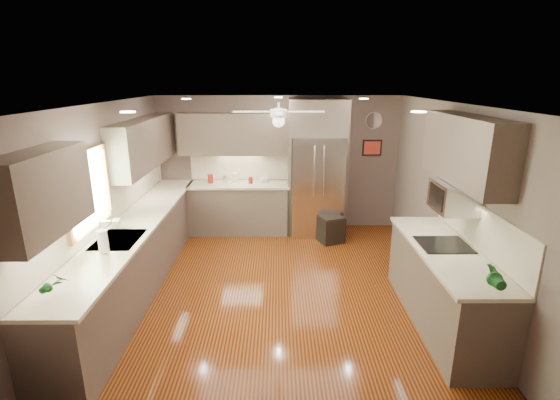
{
  "coord_description": "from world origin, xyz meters",
  "views": [
    {
      "loc": [
        -0.01,
        -5.03,
        2.79
      ],
      "look_at": [
        0.02,
        0.6,
        1.1
      ],
      "focal_mm": 26.0,
      "sensor_mm": 36.0,
      "label": 1
    }
  ],
  "objects_px": {
    "canister_d": "(251,180)",
    "refrigerator": "(317,171)",
    "canister_a": "(210,179)",
    "stool": "(331,229)",
    "potted_plant_right": "(495,277)",
    "paper_towel": "(103,241)",
    "bowl": "(264,182)",
    "soap_bottle": "(117,222)",
    "canister_b": "(225,179)",
    "potted_plant_left": "(55,283)",
    "microwave": "(454,197)",
    "canister_c": "(235,178)"
  },
  "relations": [
    {
      "from": "canister_d",
      "to": "refrigerator",
      "type": "height_order",
      "value": "refrigerator"
    },
    {
      "from": "canister_a",
      "to": "stool",
      "type": "height_order",
      "value": "canister_a"
    },
    {
      "from": "potted_plant_right",
      "to": "paper_towel",
      "type": "height_order",
      "value": "potted_plant_right"
    },
    {
      "from": "potted_plant_right",
      "to": "bowl",
      "type": "bearing_deg",
      "value": 118.51
    },
    {
      "from": "soap_bottle",
      "to": "stool",
      "type": "relative_size",
      "value": 0.37
    },
    {
      "from": "canister_b",
      "to": "refrigerator",
      "type": "height_order",
      "value": "refrigerator"
    },
    {
      "from": "potted_plant_right",
      "to": "canister_a",
      "type": "bearing_deg",
      "value": 128.24
    },
    {
      "from": "soap_bottle",
      "to": "potted_plant_left",
      "type": "bearing_deg",
      "value": -86.23
    },
    {
      "from": "potted_plant_right",
      "to": "bowl",
      "type": "height_order",
      "value": "potted_plant_right"
    },
    {
      "from": "stool",
      "to": "canister_d",
      "type": "bearing_deg",
      "value": 160.66
    },
    {
      "from": "soap_bottle",
      "to": "microwave",
      "type": "bearing_deg",
      "value": -5.33
    },
    {
      "from": "microwave",
      "to": "canister_d",
      "type": "bearing_deg",
      "value": 132.76
    },
    {
      "from": "microwave",
      "to": "refrigerator",
      "type": "bearing_deg",
      "value": 116.09
    },
    {
      "from": "canister_a",
      "to": "potted_plant_right",
      "type": "xyz_separation_m",
      "value": [
        3.17,
        -4.02,
        0.08
      ]
    },
    {
      "from": "paper_towel",
      "to": "potted_plant_right",
      "type": "bearing_deg",
      "value": -13.16
    },
    {
      "from": "canister_d",
      "to": "potted_plant_right",
      "type": "bearing_deg",
      "value": -58.66
    },
    {
      "from": "bowl",
      "to": "stool",
      "type": "height_order",
      "value": "bowl"
    },
    {
      "from": "canister_b",
      "to": "potted_plant_right",
      "type": "height_order",
      "value": "potted_plant_right"
    },
    {
      "from": "potted_plant_right",
      "to": "paper_towel",
      "type": "relative_size",
      "value": 1.17
    },
    {
      "from": "canister_b",
      "to": "paper_towel",
      "type": "bearing_deg",
      "value": -106.91
    },
    {
      "from": "canister_b",
      "to": "microwave",
      "type": "distance_m",
      "value": 4.12
    },
    {
      "from": "potted_plant_left",
      "to": "microwave",
      "type": "xyz_separation_m",
      "value": [
        3.98,
        1.31,
        0.4
      ]
    },
    {
      "from": "refrigerator",
      "to": "stool",
      "type": "xyz_separation_m",
      "value": [
        0.22,
        -0.47,
        -0.95
      ]
    },
    {
      "from": "bowl",
      "to": "paper_towel",
      "type": "distance_m",
      "value": 3.54
    },
    {
      "from": "canister_d",
      "to": "microwave",
      "type": "xyz_separation_m",
      "value": [
        2.54,
        -2.74,
        0.48
      ]
    },
    {
      "from": "canister_d",
      "to": "soap_bottle",
      "type": "distance_m",
      "value": 2.83
    },
    {
      "from": "canister_c",
      "to": "potted_plant_right",
      "type": "distance_m",
      "value": 4.88
    },
    {
      "from": "canister_c",
      "to": "stool",
      "type": "bearing_deg",
      "value": -18.16
    },
    {
      "from": "paper_towel",
      "to": "canister_c",
      "type": "bearing_deg",
      "value": 70.3
    },
    {
      "from": "potted_plant_left",
      "to": "canister_a",
      "type": "bearing_deg",
      "value": 80.31
    },
    {
      "from": "potted_plant_left",
      "to": "stool",
      "type": "bearing_deg",
      "value": 51.0
    },
    {
      "from": "canister_d",
      "to": "potted_plant_right",
      "type": "xyz_separation_m",
      "value": [
        2.43,
        -3.99,
        0.1
      ]
    },
    {
      "from": "stool",
      "to": "potted_plant_left",
      "type": "bearing_deg",
      "value": -129.0
    },
    {
      "from": "canister_a",
      "to": "bowl",
      "type": "bearing_deg",
      "value": -0.02
    },
    {
      "from": "canister_c",
      "to": "potted_plant_right",
      "type": "xyz_separation_m",
      "value": [
        2.72,
        -4.05,
        0.07
      ]
    },
    {
      "from": "canister_c",
      "to": "potted_plant_left",
      "type": "height_order",
      "value": "potted_plant_left"
    },
    {
      "from": "canister_c",
      "to": "stool",
      "type": "height_order",
      "value": "canister_c"
    },
    {
      "from": "potted_plant_right",
      "to": "stool",
      "type": "xyz_separation_m",
      "value": [
        -0.99,
        3.49,
        -0.86
      ]
    },
    {
      "from": "bowl",
      "to": "refrigerator",
      "type": "distance_m",
      "value": 0.99
    },
    {
      "from": "canister_b",
      "to": "potted_plant_left",
      "type": "distance_m",
      "value": 4.19
    },
    {
      "from": "bowl",
      "to": "refrigerator",
      "type": "height_order",
      "value": "refrigerator"
    },
    {
      "from": "canister_c",
      "to": "refrigerator",
      "type": "xyz_separation_m",
      "value": [
        1.5,
        -0.1,
        0.16
      ]
    },
    {
      "from": "potted_plant_right",
      "to": "refrigerator",
      "type": "height_order",
      "value": "refrigerator"
    },
    {
      "from": "canister_d",
      "to": "bowl",
      "type": "bearing_deg",
      "value": 7.16
    },
    {
      "from": "potted_plant_left",
      "to": "refrigerator",
      "type": "height_order",
      "value": "refrigerator"
    },
    {
      "from": "canister_d",
      "to": "soap_bottle",
      "type": "relative_size",
      "value": 0.65
    },
    {
      "from": "canister_b",
      "to": "microwave",
      "type": "height_order",
      "value": "microwave"
    },
    {
      "from": "canister_d",
      "to": "potted_plant_left",
      "type": "relative_size",
      "value": 0.43
    },
    {
      "from": "canister_d",
      "to": "stool",
      "type": "height_order",
      "value": "canister_d"
    },
    {
      "from": "canister_c",
      "to": "potted_plant_right",
      "type": "bearing_deg",
      "value": -56.14
    }
  ]
}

